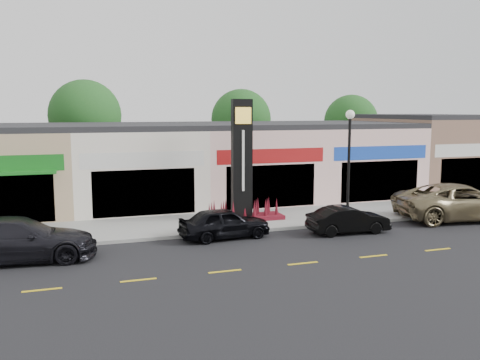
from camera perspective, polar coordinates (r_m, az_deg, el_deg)
The scene contains 17 objects.
ground at distance 20.86m, azimuth -4.05°, elevation -7.77°, with size 120.00×120.00×0.00m, color black.
sidewalk at distance 24.96m, azimuth -6.49°, elevation -5.01°, with size 52.00×4.30×0.15m, color gray.
curb at distance 22.82m, azimuth -5.34°, elevation -6.22°, with size 52.00×0.20×0.15m, color gray.
shop_beige at distance 31.35m, azimuth -24.70°, elevation 1.25°, with size 7.00×10.85×4.80m.
shop_cream at distance 31.32m, azimuth -11.88°, elevation 1.80°, with size 7.00×10.01×4.80m.
shop_pink_w at distance 32.81m, azimuth 0.36°, elevation 2.23°, with size 7.00×10.01×4.80m.
shop_pink_e at distance 35.64m, azimuth 11.11°, elevation 2.53°, with size 7.00×10.01×4.80m.
shop_tan at distance 39.50m, azimuth 20.04°, elevation 3.08°, with size 7.00×10.01×5.30m.
tree_rear_west at distance 39.01m, azimuth -16.99°, elevation 6.94°, with size 5.20×5.20×7.83m.
tree_rear_mid at distance 41.07m, azimuth 0.13°, elevation 6.84°, with size 4.80×4.80×7.29m.
tree_rear_east at distance 45.21m, azimuth 12.34°, elevation 6.43°, with size 4.60×4.60×6.94m.
lamp_east_near at distance 25.56m, azimuth 12.14°, elevation 2.89°, with size 0.44×0.44×5.47m.
pylon_sign at distance 25.18m, azimuth 0.20°, elevation 0.24°, with size 4.20×1.30×6.00m.
car_dark_sedan at distance 20.76m, azimuth -23.72°, elevation -6.15°, with size 5.70×2.32×1.65m, color black.
car_black_sedan at distance 22.42m, azimuth -1.76°, elevation -4.84°, with size 4.02×1.62×1.37m, color black.
car_black_conv at distance 23.88m, azimuth 12.06°, elevation -4.39°, with size 3.77×1.31×1.24m, color black.
car_gold_suv at distance 28.51m, azimuth 23.54°, elevation -2.26°, with size 6.68×3.08×1.86m, color #847654.
Camera 1 is at (-4.83, -19.50, 5.61)m, focal length 38.00 mm.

